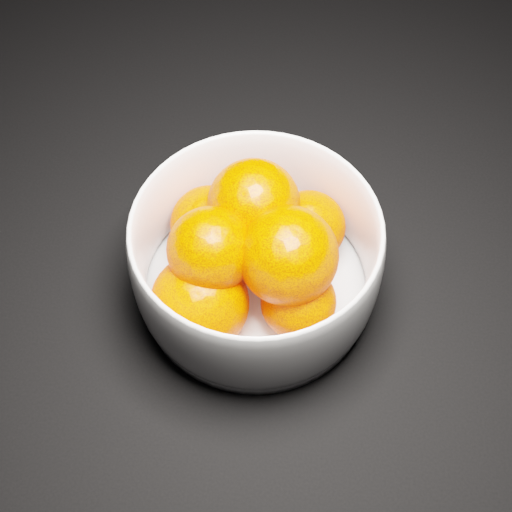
# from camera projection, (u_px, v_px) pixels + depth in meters

# --- Properties ---
(bowl) EXTENTS (0.19, 0.19, 0.09)m
(bowl) POSITION_uv_depth(u_px,v_px,m) (256.00, 259.00, 0.55)
(bowl) COLOR white
(bowl) RESTS_ON ground
(orange_pile) EXTENTS (0.14, 0.15, 0.11)m
(orange_pile) POSITION_uv_depth(u_px,v_px,m) (248.00, 253.00, 0.54)
(orange_pile) COLOR #FF4200
(orange_pile) RESTS_ON bowl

